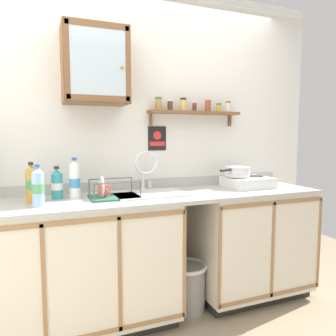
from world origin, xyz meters
TOP-DOWN VIEW (x-y plane):
  - back_wall at (0.00, 0.68)m, footprint 3.26×0.07m
  - lower_cabinet_run at (-0.62, 0.35)m, footprint 1.40×0.63m
  - lower_cabinet_run_right at (0.83, 0.35)m, footprint 0.98×0.63m
  - countertop at (0.00, 0.35)m, footprint 2.62×0.65m
  - backsplash at (0.00, 0.65)m, footprint 2.62×0.02m
  - sink at (-0.07, 0.39)m, footprint 0.55×0.42m
  - hot_plate_stove at (0.82, 0.38)m, footprint 0.37×0.33m
  - saucepan at (0.73, 0.40)m, footprint 0.34×0.22m
  - bottle_detergent_teal_0 at (-0.73, 0.46)m, footprint 0.08×0.08m
  - bottle_juice_amber_1 at (-0.90, 0.37)m, footprint 0.07×0.07m
  - bottle_opaque_white_2 at (-0.61, 0.43)m, footprint 0.08×0.08m
  - bottle_water_blue_3 at (-0.86, 0.23)m, footprint 0.08×0.08m
  - dish_rack at (-0.36, 0.34)m, footprint 0.35×0.26m
  - mug at (-0.42, 0.36)m, footprint 0.09×0.13m
  - wall_cabinet at (-0.44, 0.52)m, footprint 0.47×0.30m
  - spice_shelf at (0.40, 0.59)m, footprint 0.83×0.14m
  - warning_sign at (0.09, 0.66)m, footprint 0.16×0.01m
  - trash_bin at (0.21, 0.30)m, footprint 0.33×0.33m

SIDE VIEW (x-z plane):
  - trash_bin at x=0.21m, z-range 0.01..0.39m
  - lower_cabinet_run at x=-0.62m, z-range 0.00..0.92m
  - lower_cabinet_run_right at x=0.83m, z-range 0.00..0.92m
  - sink at x=-0.07m, z-range 0.69..1.16m
  - countertop at x=0.00m, z-range 0.92..0.95m
  - dish_rack at x=-0.36m, z-range 0.89..1.05m
  - backsplash at x=0.00m, z-range 0.95..1.03m
  - hot_plate_stove at x=0.82m, z-range 0.94..1.04m
  - mug at x=-0.42m, z-range 0.95..1.04m
  - bottle_detergent_teal_0 at x=-0.73m, z-range 0.93..1.16m
  - bottle_water_blue_3 at x=-0.86m, z-range 0.93..1.20m
  - bottle_juice_amber_1 at x=-0.90m, z-range 0.94..1.21m
  - bottle_opaque_white_2 at x=-0.61m, z-range 0.93..1.22m
  - saucepan at x=0.73m, z-range 1.04..1.13m
  - back_wall at x=0.00m, z-range 0.01..2.63m
  - warning_sign at x=0.09m, z-range 1.27..1.47m
  - spice_shelf at x=0.40m, z-range 1.49..1.72m
  - wall_cabinet at x=-0.44m, z-range 1.63..2.19m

